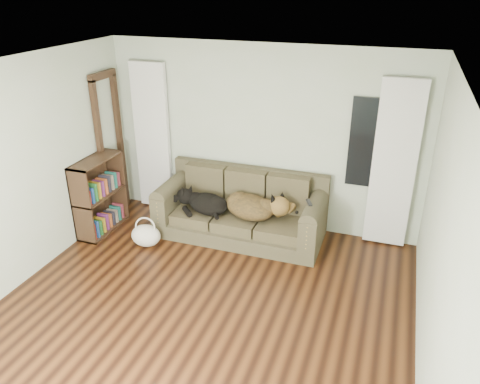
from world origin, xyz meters
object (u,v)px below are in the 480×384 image
(sofa, at_px, (240,207))
(dog_shepherd, at_px, (253,208))
(dog_black_lab, at_px, (205,203))
(bookshelf, at_px, (100,198))
(tote_bag, at_px, (146,235))

(sofa, height_order, dog_shepherd, sofa)
(dog_black_lab, height_order, bookshelf, bookshelf)
(sofa, bearing_deg, tote_bag, -148.62)
(dog_black_lab, height_order, dog_shepherd, dog_shepherd)
(dog_black_lab, xyz_separation_m, dog_shepherd, (0.68, 0.07, 0.01))
(dog_shepherd, bearing_deg, dog_black_lab, 27.47)
(tote_bag, bearing_deg, dog_black_lab, 41.65)
(sofa, xyz_separation_m, dog_black_lab, (-0.48, -0.11, 0.03))
(dog_shepherd, xyz_separation_m, tote_bag, (-1.33, -0.64, -0.33))
(dog_shepherd, height_order, bookshelf, bookshelf)
(sofa, distance_m, tote_bag, 1.35)
(sofa, bearing_deg, bookshelf, -166.18)
(dog_black_lab, relative_size, tote_bag, 1.52)
(sofa, xyz_separation_m, tote_bag, (-1.12, -0.68, -0.29))
(tote_bag, bearing_deg, sofa, 31.38)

